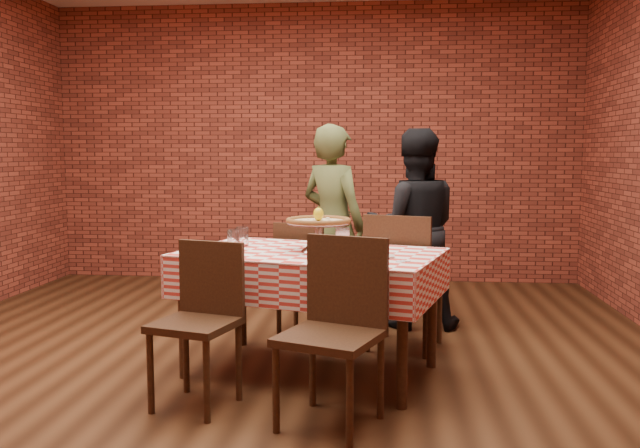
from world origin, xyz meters
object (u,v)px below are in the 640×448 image
Objects in this scene: diner_black at (413,229)px; chair_near_right at (330,334)px; pizza at (318,222)px; condiment_caddy at (342,236)px; diner_olive at (333,225)px; water_glass_left at (234,239)px; table at (311,313)px; chair_far_right at (405,281)px; pizza_stand at (318,237)px; water_glass_right at (242,236)px; chair_near_left at (195,327)px; chair_far_left at (307,279)px.

chair_near_right is at bearing 73.01° from diner_black.
pizza is 0.96m from chair_near_right.
condiment_caddy is 1.04m from diner_black.
chair_near_right reaches higher than condiment_caddy.
diner_black is (0.63, -0.06, -0.02)m from diner_olive.
chair_near_right reaches higher than water_glass_left.
table is 0.98× the size of diner_black.
table is at bearing 62.83° from chair_far_right.
table is at bearing 121.94° from diner_olive.
table is 3.82× the size of pizza_stand.
water_glass_left is at bearing 44.76° from chair_far_right.
chair_near_right reaches higher than water_glass_right.
water_glass_left is at bearing 177.36° from pizza.
water_glass_right is 0.13× the size of chair_far_right.
chair_near_left is (-0.60, -0.64, -0.41)m from pizza_stand.
pizza is 0.46× the size of chair_far_left.
chair_far_right reaches higher than water_glass_left.
water_glass_right is at bearing 37.61° from diner_black.
diner_olive reaches higher than pizza_stand.
condiment_caddy is at bearing 62.27° from pizza_stand.
diner_black reaches higher than pizza.
chair_near_right is at bearing 127.85° from diner_olive.
condiment_caddy is 0.98m from diner_olive.
condiment_caddy is 0.13× the size of chair_near_right.
pizza_stand is 0.53m from water_glass_left.
chair_far_left is at bearing 97.94° from table.
pizza is 0.43× the size of chair_near_right.
chair_near_right is (0.00, -1.07, -0.35)m from condiment_caddy.
chair_near_right is 0.61× the size of diner_black.
diner_black is at bearing 44.42° from water_glass_left.
pizza_stand is 0.46× the size of chair_far_left.
pizza_stand reaches higher than chair_far_left.
chair_near_left is at bearing 106.23° from diner_olive.
diner_olive reaches higher than chair_near_left.
water_glass_right is (-0.51, 0.18, -0.03)m from pizza_stand.
diner_black is (1.22, 1.80, 0.33)m from chair_near_left.
diner_olive is at bearing -8.18° from diner_black.
diner_black is at bearing 71.83° from chair_near_left.
pizza is 0.56m from water_glass_right.
chair_far_left is 0.56× the size of diner_black.
pizza is at bearing 0.00° from pizza_stand.
chair_far_right is (0.42, 0.32, -0.35)m from condiment_caddy.
chair_far_left is at bearing 89.36° from chair_near_left.
water_glass_left is 0.08× the size of diner_olive.
chair_far_right reaches higher than table.
chair_far_left is (-0.29, 0.56, -0.39)m from condiment_caddy.
diner_black reaches higher than chair_near_left.
chair_far_right is (0.71, -0.24, 0.04)m from chair_far_left.
chair_far_left is (-0.30, 1.64, -0.04)m from chair_near_right.
table is 0.83m from chair_near_left.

